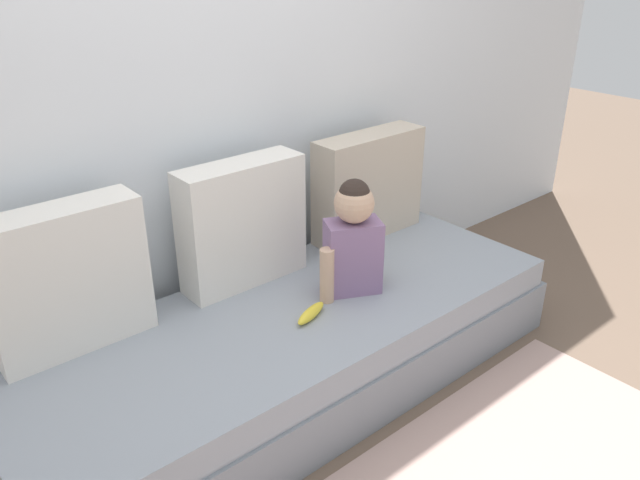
# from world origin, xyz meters

# --- Properties ---
(ground_plane) EXTENTS (12.00, 12.00, 0.00)m
(ground_plane) POSITION_xyz_m (0.00, 0.00, 0.00)
(ground_plane) COLOR brown
(back_wall) EXTENTS (5.45, 0.10, 2.39)m
(back_wall) POSITION_xyz_m (0.00, 0.54, 1.19)
(back_wall) COLOR silver
(back_wall) RESTS_ON ground
(couch) EXTENTS (2.25, 0.82, 0.35)m
(couch) POSITION_xyz_m (0.00, 0.00, 0.17)
(couch) COLOR gray
(couch) RESTS_ON ground
(throw_pillow_left) EXTENTS (0.52, 0.16, 0.50)m
(throw_pillow_left) POSITION_xyz_m (-0.70, 0.31, 0.60)
(throw_pillow_left) COLOR silver
(throw_pillow_left) RESTS_ON couch
(throw_pillow_center) EXTENTS (0.52, 0.16, 0.50)m
(throw_pillow_center) POSITION_xyz_m (0.00, 0.31, 0.60)
(throw_pillow_center) COLOR silver
(throw_pillow_center) RESTS_ON couch
(throw_pillow_right) EXTENTS (0.56, 0.16, 0.49)m
(throw_pillow_right) POSITION_xyz_m (0.70, 0.31, 0.59)
(throw_pillow_right) COLOR #C1B29E
(throw_pillow_right) RESTS_ON couch
(toddler) EXTENTS (0.32, 0.21, 0.47)m
(toddler) POSITION_xyz_m (0.28, -0.03, 0.58)
(toddler) COLOR gray
(toddler) RESTS_ON couch
(banana) EXTENTS (0.17, 0.10, 0.04)m
(banana) POSITION_xyz_m (0.02, -0.09, 0.37)
(banana) COLOR yellow
(banana) RESTS_ON couch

